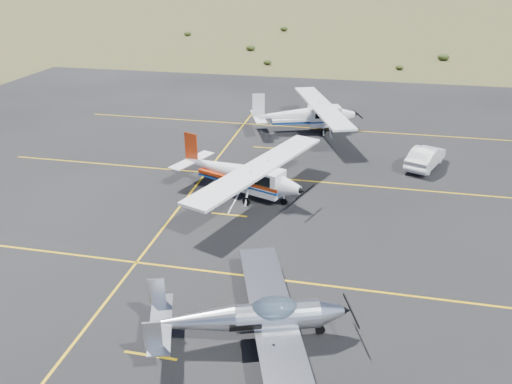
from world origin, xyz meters
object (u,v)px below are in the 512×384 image
at_px(aircraft_low_wing, 254,318).
at_px(sedan, 426,157).
at_px(aircraft_cessna, 242,172).
at_px(aircraft_plain, 306,114).

distance_m(aircraft_low_wing, sedan, 20.47).
xyz_separation_m(aircraft_cessna, aircraft_plain, (2.33, 12.75, 0.05)).
height_order(aircraft_low_wing, sedan, aircraft_low_wing).
bearing_deg(aircraft_low_wing, aircraft_cessna, 86.46).
relative_size(aircraft_cessna, aircraft_plain, 0.96).
xyz_separation_m(aircraft_cessna, sedan, (11.12, 6.67, -0.66)).
bearing_deg(aircraft_cessna, aircraft_plain, 100.36).
distance_m(aircraft_low_wing, aircraft_plain, 25.06).
relative_size(aircraft_low_wing, aircraft_cessna, 0.82).
xyz_separation_m(aircraft_low_wing, sedan, (7.73, 18.95, -0.31)).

